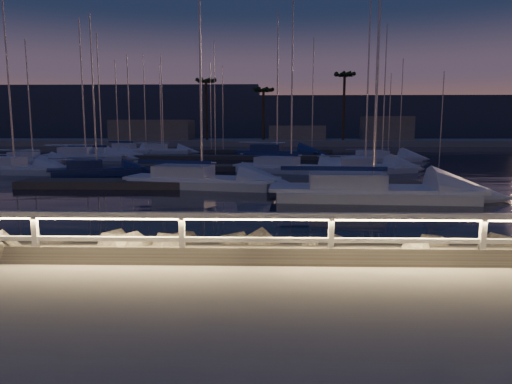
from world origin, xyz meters
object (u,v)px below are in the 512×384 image
sailboat_j (100,155)px  sailboat_d (367,190)px  sailboat_c (198,179)px  sailboat_h (288,167)px  guard_rail (129,226)px  sailboat_m (129,149)px  sailboat_n (162,150)px  sailboat_k (275,152)px  sailboat_a (94,170)px  sailboat_e (31,159)px  sailboat_f (12,168)px  sailboat_i (84,156)px  sailboat_l (380,157)px  sailboat_g (362,167)px

sailboat_j → sailboat_d: bearing=-57.8°
sailboat_c → sailboat_h: (5.37, 8.30, -0.02)m
guard_rail → sailboat_d: size_ratio=2.76×
guard_rail → sailboat_c: size_ratio=3.06×
sailboat_c → sailboat_d: sailboat_d is taller
sailboat_h → sailboat_j: sailboat_h is taller
sailboat_m → sailboat_n: sailboat_m is taller
sailboat_k → sailboat_a: bearing=-106.8°
sailboat_e → sailboat_f: (3.00, -8.42, 0.03)m
sailboat_k → sailboat_i: bearing=-144.8°
sailboat_a → sailboat_m: (-5.78, 27.05, 0.04)m
sailboat_e → guard_rail: bearing=-60.4°
sailboat_a → sailboat_d: size_ratio=0.68×
sailboat_i → sailboat_h: bearing=-35.6°
sailboat_l → sailboat_n: 27.34m
sailboat_e → sailboat_f: bearing=-71.1°
sailboat_c → sailboat_h: bearing=68.9°
sailboat_l → sailboat_n: size_ratio=1.07×
sailboat_e → sailboat_g: size_ratio=0.82×
sailboat_m → sailboat_c: bearing=-50.0°
sailboat_f → sailboat_m: sailboat_f is taller
sailboat_c → sailboat_n: 33.44m
sailboat_f → sailboat_l: 31.69m
sailboat_e → sailboat_i: sailboat_i is taller
sailboat_a → sailboat_n: 26.18m
sailboat_f → sailboat_i: sailboat_i is taller
sailboat_a → sailboat_j: size_ratio=0.85×
sailboat_j → sailboat_a: bearing=-79.1°
sailboat_n → sailboat_m: bearing=169.7°
sailboat_c → sailboat_h: 9.88m
sailboat_d → sailboat_h: (-3.09, 12.45, -0.03)m
sailboat_d → sailboat_l: bearing=78.9°
sailboat_i → sailboat_k: (19.12, 7.27, -0.00)m
sailboat_i → sailboat_n: sailboat_i is taller
sailboat_c → sailboat_i: bearing=137.9°
sailboat_g → sailboat_h: 5.37m
sailboat_a → sailboat_i: bearing=90.4°
sailboat_a → sailboat_c: size_ratio=0.75×
sailboat_h → sailboat_e: bearing=-177.2°
sailboat_d → sailboat_g: 12.34m
sailboat_f → sailboat_j: 15.01m
sailboat_h → sailboat_k: size_ratio=0.89×
sailboat_e → sailboat_n: bearing=63.9°
sailboat_g → sailboat_i: sailboat_i is taller
sailboat_e → sailboat_l: size_ratio=0.84×
sailboat_f → sailboat_h: sailboat_h is taller
guard_rail → sailboat_l: sailboat_l is taller
sailboat_k → sailboat_l: sailboat_k is taller
sailboat_h → sailboat_f: bearing=-156.1°
sailboat_e → sailboat_m: bearing=78.0°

